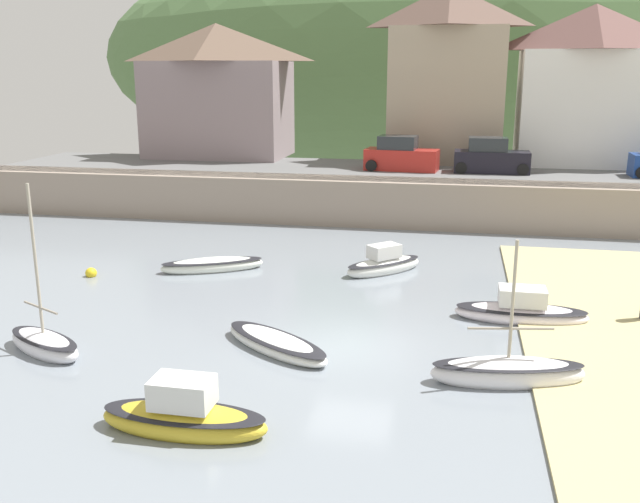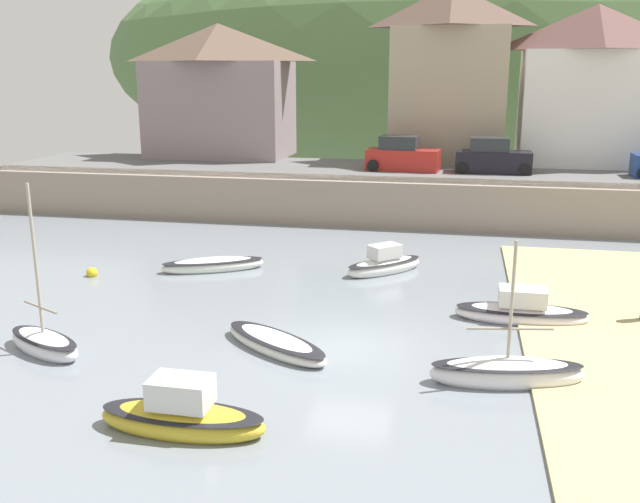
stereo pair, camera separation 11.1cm
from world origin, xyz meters
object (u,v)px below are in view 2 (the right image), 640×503
Objects in this scene: waterfront_building_left at (220,90)px; parked_car_near_slipway at (402,156)px; waterfront_building_right at (592,85)px; rowboat_small_beached at (507,373)px; fishing_boat_green at (213,265)px; waterfront_building_centre at (449,74)px; sailboat_far_left at (44,343)px; parked_car_by_wall at (492,158)px; sailboat_white_hull at (276,343)px; sailboat_nearest_shore at (182,416)px; dinghy_open_wooden at (384,264)px; sailboat_blue_trim at (521,311)px; mooring_buoy at (92,273)px.

parked_car_near_slipway is (12.37, -4.50, -3.50)m from waterfront_building_left.
waterfront_building_right is 2.22× the size of rowboat_small_beached.
parked_car_near_slipway is (6.49, 13.85, 2.98)m from fishing_boat_green.
waterfront_building_right is 12.17m from parked_car_near_slipway.
waterfront_building_centre reaches higher than sailboat_far_left.
sailboat_white_hull is at bearing -107.78° from parked_car_by_wall.
sailboat_nearest_shore is at bearing -99.12° from waterfront_building_centre.
dinghy_open_wooden is 0.80× the size of rowboat_small_beached.
waterfront_building_left is 2.25× the size of sailboat_white_hull.
waterfront_building_centre is 8.33m from waterfront_building_right.
sailboat_blue_trim reaches higher than sailboat_white_hull.
parked_car_near_slipway is (-10.61, -4.50, -3.92)m from waterfront_building_right.
sailboat_blue_trim is 17.75m from parked_car_by_wall.
sailboat_far_left is 1.25× the size of parked_car_by_wall.
rowboat_small_beached is at bearing 25.91° from sailboat_white_hull.
waterfront_building_left is 18.27m from parked_car_by_wall.
parked_car_by_wall reaches higher than dinghy_open_wooden.
waterfront_building_centre is at bearing 115.70° from sailboat_white_hull.
rowboat_small_beached reaches higher than mooring_buoy.
parked_car_near_slipway is 9.50× the size of mooring_buoy.
waterfront_building_centre reaches higher than mooring_buoy.
fishing_boat_green is at bearing 132.32° from rowboat_small_beached.
parked_car_near_slipway reaches higher than fishing_boat_green.
rowboat_small_beached reaches higher than sailboat_nearest_shore.
waterfront_building_centre reaches higher than parked_car_by_wall.
sailboat_nearest_shore is (-3.11, -13.72, 0.03)m from dinghy_open_wooden.
sailboat_far_left is 1.26× the size of sailboat_white_hull.
sailboat_white_hull is at bearing 39.90° from sailboat_far_left.
waterfront_building_left is 1.79× the size of sailboat_far_left.
waterfront_building_centre reaches higher than waterfront_building_left.
dinghy_open_wooden is at bearing -17.09° from fishing_boat_green.
fishing_boat_green is (1.89, 9.10, -0.06)m from sailboat_far_left.
waterfront_building_centre is 2.46× the size of fishing_boat_green.
waterfront_building_right is (8.31, -0.00, -0.61)m from waterfront_building_centre.
waterfront_building_centre reaches higher than sailboat_nearest_shore.
rowboat_small_beached is at bearing -98.65° from sailboat_blue_trim.
waterfront_building_right is 2.27× the size of sailboat_white_hull.
mooring_buoy is (-4.45, -1.76, -0.08)m from fishing_boat_green.
sailboat_white_hull is at bearing 161.16° from rowboat_small_beached.
sailboat_white_hull is (10.55, -25.97, -6.51)m from waterfront_building_left.
waterfront_building_left is 29.02m from sailboat_blue_trim.
sailboat_blue_trim is 0.83× the size of sailboat_far_left.
rowboat_small_beached is (-5.91, -26.98, -6.82)m from waterfront_building_right.
parked_car_by_wall is (-0.45, 17.50, 2.90)m from sailboat_blue_trim.
parked_car_by_wall is (11.48, 13.85, 2.98)m from fishing_boat_green.
parked_car_by_wall reaches higher than sailboat_blue_trim.
parked_car_near_slipway is at bearing 38.94° from fishing_boat_green.
rowboat_small_beached is (2.40, -26.98, -7.44)m from waterfront_building_centre.
rowboat_small_beached is (17.07, -26.98, -6.40)m from waterfront_building_left.
parked_car_by_wall is (7.66, 26.49, 2.85)m from sailboat_nearest_shore.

